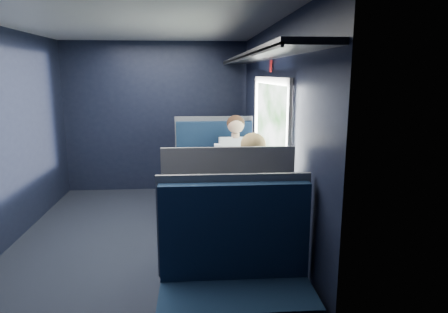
{
  "coord_description": "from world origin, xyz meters",
  "views": [
    {
      "loc": [
        0.59,
        -4.14,
        1.81
      ],
      "look_at": [
        0.9,
        0.0,
        0.95
      ],
      "focal_mm": 32.0,
      "sensor_mm": 36.0,
      "label": 1
    }
  ],
  "objects": [
    {
      "name": "laptop",
      "position": [
        1.19,
        0.15,
        0.81
      ],
      "size": [
        0.28,
        0.35,
        0.24
      ],
      "color": "silver",
      "rests_on": "table"
    },
    {
      "name": "room_shell",
      "position": [
        0.02,
        0.0,
        1.48
      ],
      "size": [
        3.0,
        4.4,
        2.4
      ],
      "color": "black",
      "rests_on": "ground"
    },
    {
      "name": "table",
      "position": [
        1.03,
        0.0,
        0.66
      ],
      "size": [
        0.62,
        1.0,
        0.74
      ],
      "color": "#54565E",
      "rests_on": "ground"
    },
    {
      "name": "seat_row_front",
      "position": [
        0.85,
        1.8,
        0.41
      ],
      "size": [
        1.04,
        0.51,
        1.16
      ],
      "color": "#0B1A32",
      "rests_on": "ground"
    },
    {
      "name": "bottle_small",
      "position": [
        1.22,
        0.42,
        0.85
      ],
      "size": [
        0.07,
        0.07,
        0.24
      ],
      "color": "silver",
      "rests_on": "table"
    },
    {
      "name": "seat_row_back",
      "position": [
        0.85,
        -1.8,
        0.41
      ],
      "size": [
        1.04,
        0.51,
        1.16
      ],
      "color": "#0B1A32",
      "rests_on": "ground"
    },
    {
      "name": "man",
      "position": [
        1.1,
        0.7,
        0.72
      ],
      "size": [
        0.53,
        0.56,
        1.32
      ],
      "color": "black",
      "rests_on": "ground"
    },
    {
      "name": "papers",
      "position": [
        1.08,
        -0.09,
        0.74
      ],
      "size": [
        0.8,
        0.95,
        0.01
      ],
      "primitive_type": "cube",
      "rotation": [
        0.0,
        0.0,
        -0.34
      ],
      "color": "white",
      "rests_on": "table"
    },
    {
      "name": "ground",
      "position": [
        0.0,
        0.0,
        -0.01
      ],
      "size": [
        2.8,
        4.2,
        0.01
      ],
      "primitive_type": "cube",
      "color": "black"
    },
    {
      "name": "seat_bay_near",
      "position": [
        0.84,
        0.87,
        0.42
      ],
      "size": [
        1.04,
        0.62,
        1.26
      ],
      "color": "#0B1A32",
      "rests_on": "ground"
    },
    {
      "name": "cup",
      "position": [
        1.26,
        0.44,
        0.78
      ],
      "size": [
        0.07,
        0.07,
        0.09
      ],
      "primitive_type": "cylinder",
      "color": "white",
      "rests_on": "table"
    },
    {
      "name": "woman",
      "position": [
        1.1,
        -0.71,
        0.73
      ],
      "size": [
        0.53,
        0.56,
        1.32
      ],
      "color": "black",
      "rests_on": "ground"
    },
    {
      "name": "seat_bay_far",
      "position": [
        0.85,
        -0.87,
        0.41
      ],
      "size": [
        1.04,
        0.62,
        1.26
      ],
      "color": "#0B1A32",
      "rests_on": "ground"
    }
  ]
}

